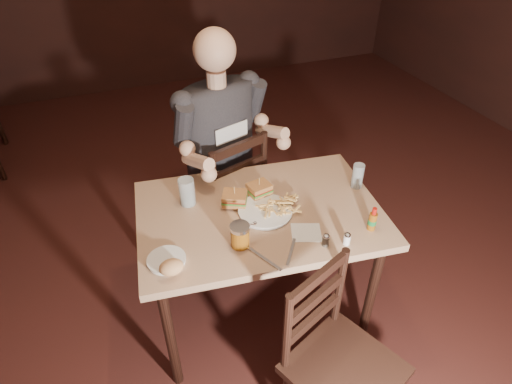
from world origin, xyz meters
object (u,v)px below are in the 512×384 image
object	(u,v)px
main_table	(260,224)
dinner_plate	(265,212)
glass_right	(358,176)
chair_far	(222,195)
syrup_dispenser	(240,235)
glass_left	(187,192)
diner	(223,124)
chair_near	(345,369)
hot_sauce	(373,219)
side_plate	(167,261)

from	to	relation	value
main_table	dinner_plate	xyz separation A→B (m)	(0.02, -0.02, 0.09)
main_table	glass_right	distance (m)	0.56
chair_far	syrup_dispenser	size ratio (longest dim) A/B	8.34
main_table	glass_left	world-z (taller)	glass_left
diner	chair_near	bearing A→B (deg)	-102.46
chair_far	dinner_plate	size ratio (longest dim) A/B	3.68
chair_far	dinner_plate	xyz separation A→B (m)	(0.04, -0.60, 0.31)
diner	glass_right	distance (m)	0.77
hot_sauce	diner	bearing A→B (deg)	117.83
chair_far	diner	distance (m)	0.52
chair_far	diner	xyz separation A→B (m)	(0.02, -0.05, 0.52)
main_table	glass_right	size ratio (longest dim) A/B	9.43
chair_near	syrup_dispenser	distance (m)	0.70
main_table	diner	bearing A→B (deg)	90.95
chair_far	hot_sauce	bearing A→B (deg)	99.87
chair_near	syrup_dispenser	xyz separation A→B (m)	(-0.26, 0.53, 0.38)
chair_far	syrup_dispenser	distance (m)	0.85
hot_sauce	syrup_dispenser	xyz separation A→B (m)	(-0.59, 0.12, -0.00)
chair_far	glass_left	world-z (taller)	chair_far
chair_near	chair_far	bearing A→B (deg)	72.57
chair_near	diner	xyz separation A→B (m)	(-0.11, 1.24, 0.54)
side_plate	hot_sauce	bearing A→B (deg)	-8.28
glass_right	glass_left	bearing A→B (deg)	168.21
chair_near	hot_sauce	distance (m)	0.65
dinner_plate	chair_near	bearing A→B (deg)	-83.42
glass_left	syrup_dispenser	bearing A→B (deg)	-69.04
dinner_plate	glass_left	size ratio (longest dim) A/B	1.79
chair_near	side_plate	distance (m)	0.87
dinner_plate	syrup_dispenser	xyz separation A→B (m)	(-0.19, -0.16, 0.05)
chair_near	syrup_dispenser	size ratio (longest dim) A/B	7.90
diner	syrup_dispenser	size ratio (longest dim) A/B	8.96
chair_far	hot_sauce	xyz separation A→B (m)	(0.45, -0.88, 0.36)
chair_far	side_plate	xyz separation A→B (m)	(-0.46, -0.75, 0.31)
dinner_plate	main_table	bearing A→B (deg)	128.96
chair_far	glass_left	bearing A→B (deg)	36.71
glass_left	side_plate	world-z (taller)	glass_left
chair_far	glass_right	world-z (taller)	chair_far
glass_left	glass_right	distance (m)	0.87
main_table	dinner_plate	bearing A→B (deg)	-51.04
side_plate	dinner_plate	bearing A→B (deg)	16.03
hot_sauce	side_plate	bearing A→B (deg)	171.72
dinner_plate	glass_right	bearing A→B (deg)	3.31
glass_left	side_plate	xyz separation A→B (m)	(-0.18, -0.35, -0.06)
chair_near	side_plate	size ratio (longest dim) A/B	5.56
chair_far	side_plate	size ratio (longest dim) A/B	5.86
glass_left	hot_sauce	bearing A→B (deg)	-33.47
dinner_plate	syrup_dispenser	distance (m)	0.25
syrup_dispenser	side_plate	size ratio (longest dim) A/B	0.70
chair_near	hot_sauce	bearing A→B (deg)	28.21
main_table	syrup_dispenser	world-z (taller)	syrup_dispenser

